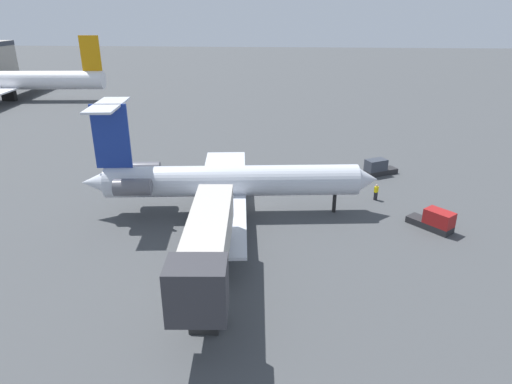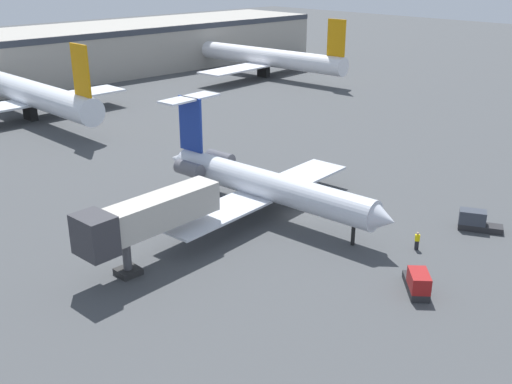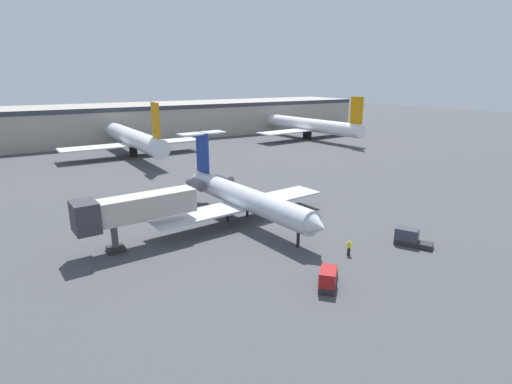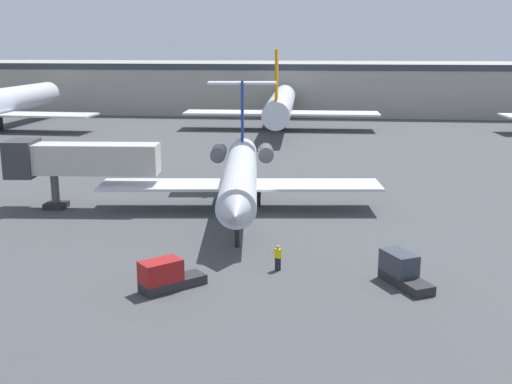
{
  "view_description": "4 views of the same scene",
  "coord_description": "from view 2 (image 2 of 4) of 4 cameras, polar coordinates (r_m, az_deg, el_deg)",
  "views": [
    {
      "loc": [
        -40.29,
        -3.25,
        18.09
      ],
      "look_at": [
        -4.38,
        -0.57,
        3.33
      ],
      "focal_mm": 31.39,
      "sensor_mm": 36.0,
      "label": 1
    },
    {
      "loc": [
        -40.42,
        -36.61,
        23.89
      ],
      "look_at": [
        -3.13,
        2.19,
        2.9
      ],
      "focal_mm": 42.06,
      "sensor_mm": 36.0,
      "label": 2
    },
    {
      "loc": [
        -26.14,
        -40.64,
        18.09
      ],
      "look_at": [
        0.63,
        3.36,
        3.41
      ],
      "focal_mm": 28.36,
      "sensor_mm": 36.0,
      "label": 3
    },
    {
      "loc": [
        5.23,
        -51.18,
        14.38
      ],
      "look_at": [
        -0.08,
        -1.09,
        2.5
      ],
      "focal_mm": 44.83,
      "sensor_mm": 36.0,
      "label": 4
    }
  ],
  "objects": [
    {
      "name": "ground_plane",
      "position": [
        59.56,
        3.64,
        -2.44
      ],
      "size": [
        400.0,
        400.0,
        0.1
      ],
      "primitive_type": "cube",
      "color": "#424447"
    },
    {
      "name": "regional_jet",
      "position": [
        58.73,
        0.61,
        0.86
      ],
      "size": [
        24.77,
        27.55,
        10.51
      ],
      "color": "silver",
      "rests_on": "ground_plane"
    },
    {
      "name": "ground_crew_marshaller",
      "position": [
        54.46,
        15.07,
        -4.5
      ],
      "size": [
        0.46,
        0.47,
        1.69
      ],
      "color": "black",
      "rests_on": "ground_plane"
    },
    {
      "name": "baggage_tug_lead",
      "position": [
        60.09,
        20.18,
        -2.64
      ],
      "size": [
        3.12,
        4.19,
        1.9
      ],
      "color": "#262628",
      "rests_on": "ground_plane"
    },
    {
      "name": "baggage_tug_trailing",
      "position": [
        47.78,
        15.11,
        -8.35
      ],
      "size": [
        3.88,
        3.75,
        1.9
      ],
      "color": "#262628",
      "rests_on": "ground_plane"
    },
    {
      "name": "parked_airliner_centre",
      "position": [
        131.42,
        0.8,
        12.68
      ],
      "size": [
        34.52,
        40.78,
        13.17
      ],
      "color": "white",
      "rests_on": "ground_plane"
    },
    {
      "name": "parked_airliner_west_mid",
      "position": [
        101.39,
        -20.86,
        8.78
      ],
      "size": [
        32.43,
        38.53,
        13.38
      ],
      "color": "silver",
      "rests_on": "ground_plane"
    },
    {
      "name": "jet_bridge",
      "position": [
        49.16,
        -10.81,
        -2.52
      ],
      "size": [
        13.32,
        3.83,
        6.05
      ],
      "color": "#B7B2A8",
      "rests_on": "ground_plane"
    }
  ]
}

